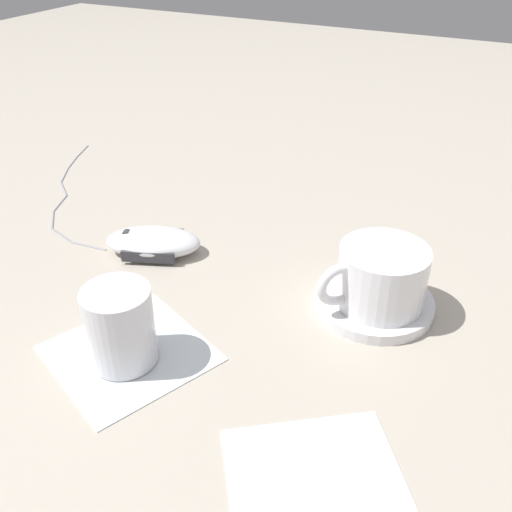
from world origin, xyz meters
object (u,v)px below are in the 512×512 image
Objects in this scene: saucer at (374,302)px; drinking_glass at (120,326)px; computer_mouse at (153,242)px; coffee_cup at (380,277)px.

saucer is 0.26m from drinking_glass.
saucer is at bearing -135.40° from drinking_glass.
saucer is 0.96× the size of computer_mouse.
drinking_glass reaches higher than computer_mouse.
coffee_cup is 0.28m from computer_mouse.
saucer is 0.04m from coffee_cup.
computer_mouse is 0.19m from drinking_glass.
coffee_cup is (-0.00, 0.01, 0.04)m from saucer.
drinking_glass reaches higher than coffee_cup.
saucer is 1.20× the size of coffee_cup.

